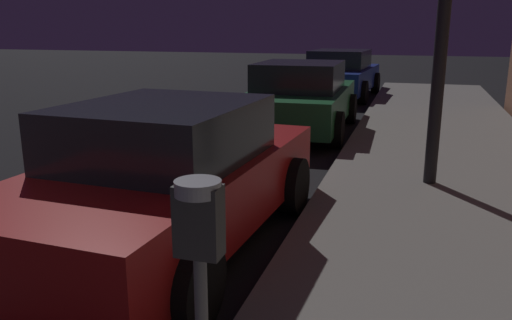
% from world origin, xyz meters
% --- Properties ---
extents(parking_meter, '(0.19, 0.19, 1.38)m').
position_xyz_m(parking_meter, '(4.29, 0.36, 1.19)').
color(parking_meter, '#59595B').
rests_on(parking_meter, sidewalk).
extents(car_red, '(2.20, 4.20, 1.43)m').
position_xyz_m(car_red, '(2.85, 2.92, 0.70)').
color(car_red, maroon).
rests_on(car_red, ground).
extents(car_green, '(2.13, 4.15, 1.43)m').
position_xyz_m(car_green, '(2.85, 8.90, 0.70)').
color(car_green, '#19592D').
rests_on(car_green, ground).
extents(car_blue, '(2.19, 4.42, 1.43)m').
position_xyz_m(car_blue, '(2.85, 14.65, 0.71)').
color(car_blue, navy).
rests_on(car_blue, ground).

